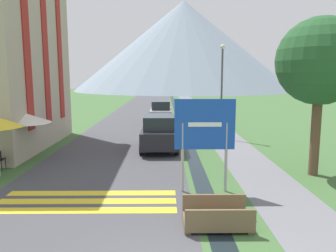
# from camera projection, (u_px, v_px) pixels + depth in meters

# --- Properties ---
(ground_plane) EXTENTS (160.00, 160.00, 0.00)m
(ground_plane) POSITION_uv_depth(u_px,v_px,m) (166.00, 125.00, 25.91)
(ground_plane) COLOR #3D6033
(road) EXTENTS (6.40, 60.00, 0.01)m
(road) POSITION_uv_depth(u_px,v_px,m) (143.00, 112.00, 35.78)
(road) COLOR #424247
(road) RESTS_ON ground_plane
(footpath) EXTENTS (2.20, 60.00, 0.01)m
(footpath) POSITION_uv_depth(u_px,v_px,m) (199.00, 112.00, 35.84)
(footpath) COLOR slate
(footpath) RESTS_ON ground_plane
(drainage_channel) EXTENTS (0.60, 60.00, 0.00)m
(drainage_channel) POSITION_uv_depth(u_px,v_px,m) (177.00, 112.00, 35.81)
(drainage_channel) COLOR black
(drainage_channel) RESTS_ON ground_plane
(crosswalk_marking) EXTENTS (5.44, 1.84, 0.01)m
(crosswalk_marking) POSITION_uv_depth(u_px,v_px,m) (87.00, 201.00, 10.01)
(crosswalk_marking) COLOR yellow
(crosswalk_marking) RESTS_ON ground_plane
(mountain_distant) EXTENTS (60.20, 60.20, 24.53)m
(mountain_distant) POSITION_uv_depth(u_px,v_px,m) (184.00, 46.00, 91.38)
(mountain_distant) COLOR gray
(mountain_distant) RESTS_ON ground_plane
(road_sign) EXTENTS (1.96, 0.11, 3.08)m
(road_sign) POSITION_uv_depth(u_px,v_px,m) (205.00, 132.00, 10.57)
(road_sign) COLOR #9E9EA3
(road_sign) RESTS_ON ground_plane
(footbridge) EXTENTS (1.70, 1.10, 0.65)m
(footbridge) POSITION_uv_depth(u_px,v_px,m) (217.00, 217.00, 8.33)
(footbridge) COLOR brown
(footbridge) RESTS_ON ground_plane
(parked_car_near) EXTENTS (1.91, 3.83, 1.82)m
(parked_car_near) POSITION_uv_depth(u_px,v_px,m) (159.00, 133.00, 16.95)
(parked_car_near) COLOR black
(parked_car_near) RESTS_ON ground_plane
(parked_car_far) EXTENTS (1.81, 4.27, 1.82)m
(parked_car_far) POSITION_uv_depth(u_px,v_px,m) (161.00, 112.00, 27.10)
(parked_car_far) COLOR #B2B2B7
(parked_car_far) RESTS_ON ground_plane
(cafe_chair_middle) EXTENTS (0.40, 0.40, 0.85)m
(cafe_chair_middle) POSITION_uv_depth(u_px,v_px,m) (15.00, 152.00, 14.29)
(cafe_chair_middle) COLOR black
(cafe_chair_middle) RESTS_ON ground_plane
(cafe_umbrella_middle_white) EXTENTS (2.39, 2.39, 2.16)m
(cafe_umbrella_middle_white) POSITION_uv_depth(u_px,v_px,m) (24.00, 118.00, 14.87)
(cafe_umbrella_middle_white) COLOR #B7B2A8
(cafe_umbrella_middle_white) RESTS_ON ground_plane
(person_seated_near) EXTENTS (0.32, 0.32, 1.28)m
(person_seated_near) POSITION_uv_depth(u_px,v_px,m) (3.00, 149.00, 13.97)
(person_seated_near) COLOR #282833
(person_seated_near) RESTS_ON ground_plane
(streetlamp) EXTENTS (0.28, 0.28, 5.68)m
(streetlamp) POSITION_uv_depth(u_px,v_px,m) (222.00, 84.00, 19.72)
(streetlamp) COLOR #515156
(streetlamp) RESTS_ON ground_plane
(tree_by_path) EXTENTS (3.25, 3.25, 5.98)m
(tree_by_path) POSITION_uv_depth(u_px,v_px,m) (320.00, 62.00, 12.11)
(tree_by_path) COLOR brown
(tree_by_path) RESTS_ON ground_plane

